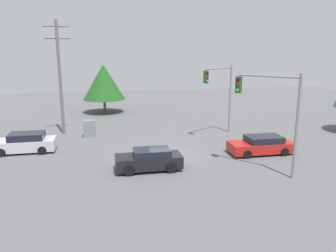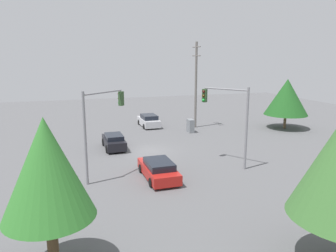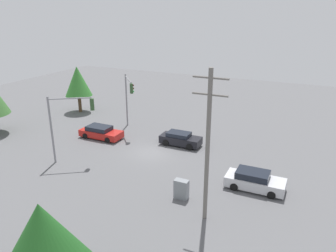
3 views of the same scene
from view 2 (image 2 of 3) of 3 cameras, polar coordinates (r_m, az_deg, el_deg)
name	(u,v)px [view 2 (image 2 of 3)]	position (r m, az deg, el deg)	size (l,w,h in m)	color
ground_plane	(148,151)	(30.04, -3.47, -4.31)	(80.00, 80.00, 0.00)	#5B5B5E
sedan_dark	(114,141)	(30.96, -9.40, -2.65)	(4.22, 1.84, 1.38)	black
sedan_red	(158,169)	(23.20, -1.68, -7.56)	(4.69, 2.04, 1.34)	red
sedan_silver	(149,121)	(40.37, -3.37, 0.93)	(4.53, 2.04, 1.48)	silver
traffic_signal_main	(101,118)	(22.92, -11.65, 1.41)	(2.83, 3.18, 6.26)	gray
traffic_signal_cross	(229,112)	(25.51, 10.52, 2.46)	(3.38, 2.42, 6.24)	gray
utility_pole_tall	(196,83)	(39.29, 4.88, 7.46)	(2.20, 0.28, 10.14)	slate
electrical_cabinet	(190,126)	(37.16, 3.92, 0.02)	(1.04, 0.58, 1.49)	gray
tree_right	(47,169)	(13.27, -20.36, -7.03)	(3.56, 3.56, 6.25)	#4C3823
tree_left	(287,97)	(41.18, 19.96, 4.77)	(5.07, 5.07, 5.90)	brown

